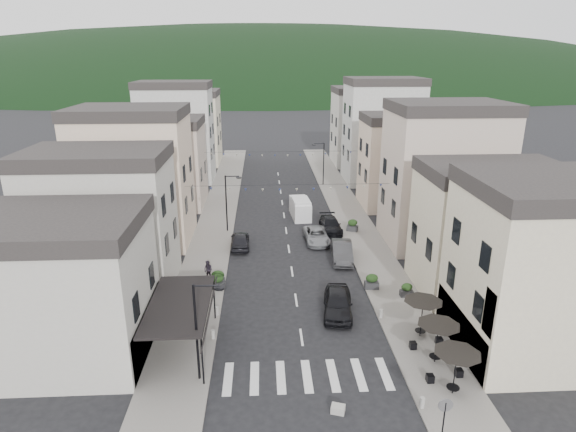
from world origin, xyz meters
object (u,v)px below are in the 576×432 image
(parked_car_a, at_px, (338,303))
(parked_car_b, at_px, (342,252))
(delivery_van, at_px, (300,208))
(pedestrian_a, at_px, (192,295))
(parked_car_c, at_px, (316,236))
(pedestrian_b, at_px, (208,270))
(parked_car_e, at_px, (240,240))
(parked_car_d, at_px, (331,225))

(parked_car_a, height_order, parked_car_b, parked_car_a)
(delivery_van, bearing_deg, pedestrian_a, -120.06)
(parked_car_a, bearing_deg, parked_car_c, 97.58)
(pedestrian_a, height_order, pedestrian_b, pedestrian_a)
(parked_car_b, relative_size, delivery_van, 1.02)
(parked_car_b, height_order, pedestrian_a, pedestrian_a)
(pedestrian_a, bearing_deg, parked_car_a, -27.18)
(parked_car_e, xyz_separation_m, pedestrian_a, (-3.03, -11.25, 0.18))
(parked_car_a, xyz_separation_m, parked_car_b, (1.80, 9.26, -0.04))
(pedestrian_a, bearing_deg, pedestrian_b, 61.17)
(parked_car_e, distance_m, pedestrian_a, 11.65)
(parked_car_c, xyz_separation_m, parked_car_d, (1.80, 2.95, 0.02))
(parked_car_b, distance_m, parked_car_c, 4.79)
(parked_car_d, height_order, pedestrian_a, pedestrian_a)
(parked_car_c, height_order, parked_car_e, parked_car_e)
(parked_car_b, distance_m, pedestrian_a, 14.49)
(parked_car_a, height_order, parked_car_c, parked_car_a)
(parked_car_a, bearing_deg, parked_car_d, 91.41)
(pedestrian_a, bearing_deg, parked_car_b, 13.38)
(parked_car_a, xyz_separation_m, parked_car_e, (-7.40, 12.74, -0.10))
(parked_car_a, height_order, parked_car_d, parked_car_a)
(parked_car_b, height_order, parked_car_e, parked_car_b)
(parked_car_d, distance_m, pedestrian_b, 15.79)
(parked_car_b, bearing_deg, parked_car_d, 95.25)
(parked_car_b, relative_size, parked_car_d, 1.02)
(delivery_van, bearing_deg, parked_car_c, -87.30)
(parked_car_b, bearing_deg, delivery_van, 108.23)
(parked_car_c, relative_size, parked_car_d, 1.01)
(parked_car_e, bearing_deg, parked_car_d, -158.62)
(parked_car_a, bearing_deg, parked_car_e, 127.73)
(parked_car_e, xyz_separation_m, delivery_van, (6.41, 8.64, 0.36))
(delivery_van, relative_size, pedestrian_a, 3.01)
(parked_car_e, bearing_deg, parked_car_b, 157.69)
(pedestrian_a, bearing_deg, parked_car_c, 30.42)
(pedestrian_b, bearing_deg, parked_car_d, 74.24)
(parked_car_a, height_order, pedestrian_b, pedestrian_b)
(parked_car_e, bearing_deg, pedestrian_b, 70.12)
(parked_car_e, height_order, pedestrian_b, pedestrian_b)
(parked_car_e, bearing_deg, delivery_van, -128.16)
(parked_car_b, xyz_separation_m, pedestrian_a, (-12.23, -7.77, 0.11))
(parked_car_a, bearing_deg, delivery_van, 100.24)
(parked_car_b, height_order, parked_car_d, parked_car_b)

